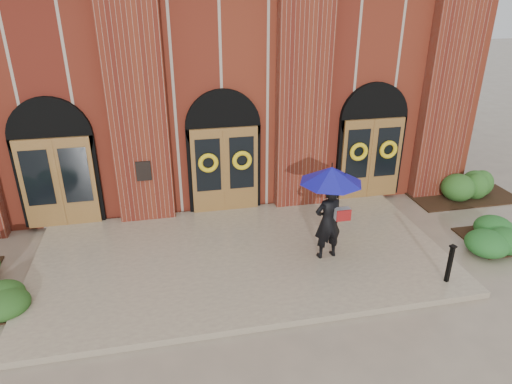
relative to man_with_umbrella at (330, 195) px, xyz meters
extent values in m
plane|color=gray|center=(-2.01, 0.35, -1.79)|extent=(90.00, 90.00, 0.00)
cube|color=tan|center=(-2.01, 0.50, -1.71)|extent=(10.00, 5.30, 0.15)
cube|color=maroon|center=(-2.01, 9.25, 1.71)|extent=(16.00, 12.00, 7.00)
cube|color=black|center=(-4.26, 2.82, -0.14)|extent=(0.40, 0.05, 0.55)
cube|color=maroon|center=(-4.26, 3.08, 1.71)|extent=(1.50, 0.45, 7.00)
cube|color=maroon|center=(0.24, 3.08, 1.71)|extent=(1.50, 0.45, 7.00)
cube|color=maroon|center=(4.74, 3.08, 1.71)|extent=(1.50, 0.45, 7.00)
cube|color=olive|center=(-6.51, 3.06, -0.39)|extent=(1.90, 0.10, 2.50)
cylinder|color=black|center=(-6.51, 3.20, 0.86)|extent=(2.10, 0.22, 2.10)
cube|color=olive|center=(-2.01, 3.06, -0.39)|extent=(1.90, 0.10, 2.50)
cylinder|color=black|center=(-2.01, 3.20, 0.86)|extent=(2.10, 0.22, 2.10)
cube|color=olive|center=(2.49, 3.06, -0.39)|extent=(1.90, 0.10, 2.50)
cylinder|color=black|center=(2.49, 3.20, 0.86)|extent=(2.10, 0.22, 2.10)
torus|color=yellow|center=(-2.49, 2.94, -0.09)|extent=(0.57, 0.13, 0.57)
torus|color=yellow|center=(-1.53, 2.94, -0.09)|extent=(0.57, 0.13, 0.57)
torus|color=yellow|center=(2.01, 2.94, -0.09)|extent=(0.57, 0.13, 0.57)
torus|color=yellow|center=(2.97, 2.94, -0.09)|extent=(0.57, 0.13, 0.57)
imported|color=black|center=(0.00, 0.00, -0.69)|extent=(0.75, 0.55, 1.90)
cone|color=navy|center=(0.00, 0.00, 0.51)|extent=(1.67, 1.67, 0.38)
cylinder|color=black|center=(0.05, -0.05, 0.01)|extent=(0.02, 0.02, 0.63)
cube|color=#A2A5A7|center=(0.28, -0.15, -0.43)|extent=(0.38, 0.23, 0.28)
cube|color=maroon|center=(0.28, -0.25, -0.43)|extent=(0.36, 0.08, 0.28)
cube|color=black|center=(2.29, -1.57, -1.20)|extent=(0.10, 0.10, 0.89)
cube|color=black|center=(2.29, -1.57, -0.74)|extent=(0.15, 0.15, 0.04)
ellipsoid|color=#28551E|center=(5.62, 2.55, -1.39)|extent=(3.08, 1.23, 0.79)
ellipsoid|color=#234919|center=(-7.11, -0.20, -1.55)|extent=(1.33, 1.14, 0.47)
ellipsoid|color=#1F5720|center=(4.87, 0.00, -1.51)|extent=(1.60, 1.37, 0.57)
camera|label=1|loc=(-3.68, -9.01, 4.41)|focal=32.00mm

